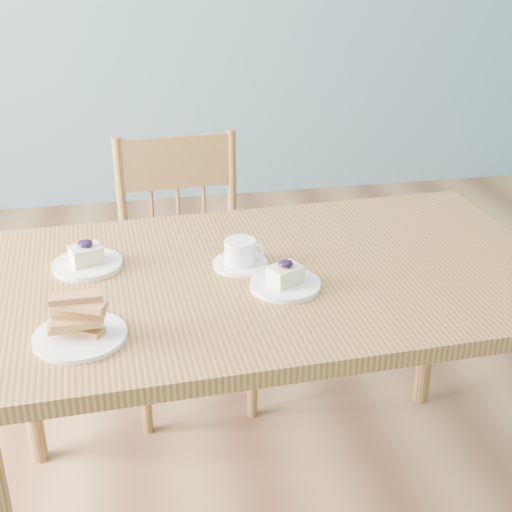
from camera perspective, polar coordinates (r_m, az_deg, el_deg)
room at (r=1.73m, az=-6.31°, el=16.41°), size 5.01×5.01×2.71m
dining_table at (r=1.87m, az=0.93°, el=-3.41°), size 1.52×0.92×0.79m
dining_chair at (r=2.51m, az=-5.59°, el=-1.39°), size 0.45×0.43×0.95m
cheesecake_plate_near at (r=1.75m, az=2.36°, el=-1.96°), size 0.17×0.17×0.07m
cheesecake_plate_far at (r=1.90m, az=-13.36°, el=-0.32°), size 0.18×0.18×0.08m
coffee_cup at (r=1.85m, az=-1.23°, el=0.08°), size 0.14×0.14×0.07m
biscotti_plate at (r=1.58m, az=-14.01°, el=-5.31°), size 0.20×0.20×0.11m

